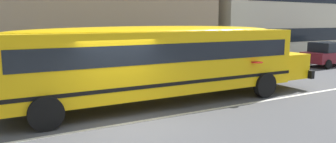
{
  "coord_description": "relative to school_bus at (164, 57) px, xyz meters",
  "views": [
    {
      "loc": [
        -3.42,
        -8.75,
        3.07
      ],
      "look_at": [
        1.95,
        0.87,
        1.33
      ],
      "focal_mm": 34.24,
      "sensor_mm": 36.0,
      "label": 1
    }
  ],
  "objects": [
    {
      "name": "sidewalk_far",
      "position": [
        -2.28,
        6.01,
        -1.71
      ],
      "size": [
        120.0,
        3.0,
        0.01
      ],
      "primitive_type": "cube",
      "color": "gray",
      "rests_on": "ground_plane"
    },
    {
      "name": "lane_centreline",
      "position": [
        -2.28,
        -1.73,
        -1.71
      ],
      "size": [
        110.0,
        0.16,
        0.01
      ],
      "primitive_type": "cube",
      "color": "silver",
      "rests_on": "ground_plane"
    },
    {
      "name": "parked_car_maroon_far_corner",
      "position": [
        14.53,
        3.24,
        -0.87
      ],
      "size": [
        3.95,
        1.97,
        1.64
      ],
      "rotation": [
        0.0,
        0.0,
        0.03
      ],
      "color": "maroon",
      "rests_on": "ground_plane"
    },
    {
      "name": "ground_plane",
      "position": [
        -2.28,
        -1.73,
        -1.72
      ],
      "size": [
        400.0,
        400.0,
        0.0
      ],
      "primitive_type": "plane",
      "color": "#4C4C4F"
    },
    {
      "name": "school_bus",
      "position": [
        0.0,
        0.0,
        0.0
      ],
      "size": [
        12.95,
        3.14,
        2.89
      ],
      "rotation": [
        0.0,
        0.0,
        -0.01
      ],
      "color": "yellow",
      "rests_on": "ground_plane"
    }
  ]
}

